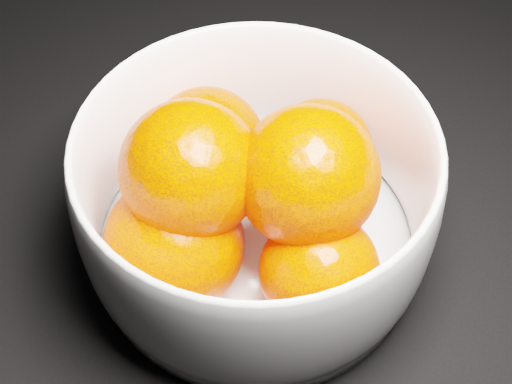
{
  "coord_description": "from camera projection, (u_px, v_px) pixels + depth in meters",
  "views": [
    {
      "loc": [
        0.24,
        -0.55,
        0.43
      ],
      "look_at": [
        0.25,
        -0.25,
        0.06
      ],
      "focal_mm": 50.0,
      "sensor_mm": 36.0,
      "label": 1
    }
  ],
  "objects": [
    {
      "name": "bowl",
      "position": [
        256.0,
        198.0,
        0.47
      ],
      "size": [
        0.24,
        0.24,
        0.12
      ],
      "rotation": [
        0.0,
        0.0,
        0.38
      ],
      "color": "white",
      "rests_on": "ground"
    },
    {
      "name": "orange_pile",
      "position": [
        243.0,
        191.0,
        0.46
      ],
      "size": [
        0.18,
        0.19,
        0.14
      ],
      "color": "#FF3900",
      "rests_on": "bowl"
    }
  ]
}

